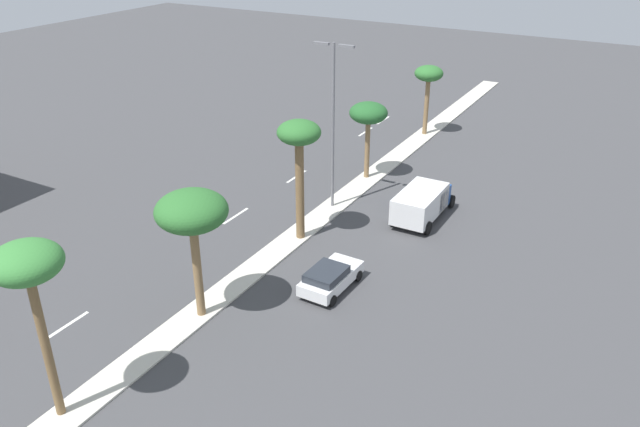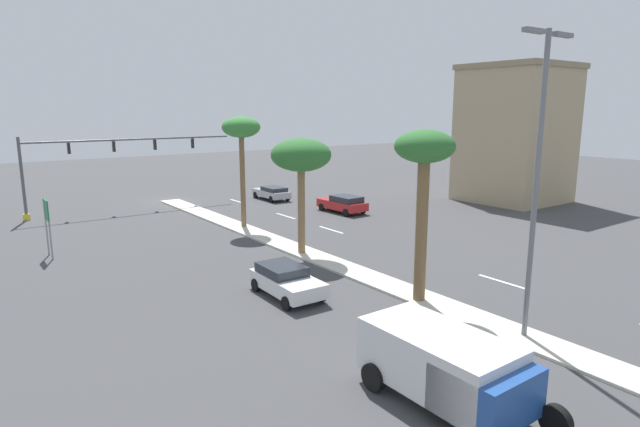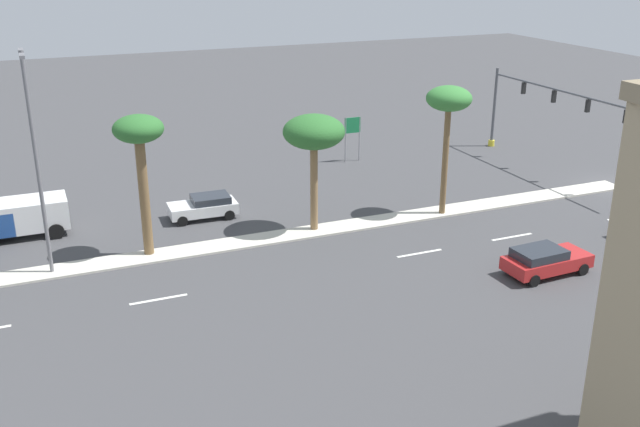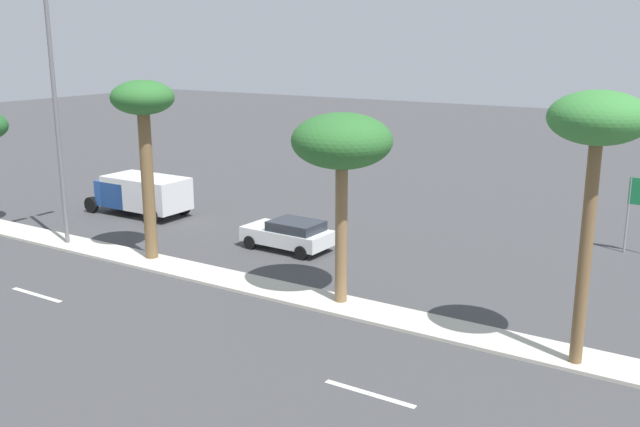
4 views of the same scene
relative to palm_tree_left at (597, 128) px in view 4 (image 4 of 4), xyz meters
The scene contains 10 objects.
ground_plane 17.35m from the palm_tree_left, 88.77° to the left, with size 160.00×160.00×0.00m, color #424244.
median_curb 25.45m from the palm_tree_left, 89.21° to the left, with size 1.80×77.78×0.12m, color beige.
lane_stripe_outboard 9.71m from the palm_tree_left, 137.68° to the left, with size 0.20×2.80×0.01m, color silver.
lane_stripe_mid 20.81m from the palm_tree_left, 104.38° to the left, with size 0.20×2.80×0.01m, color silver.
palm_tree_left is the anchor object (origin of this frame).
palm_tree_front 8.66m from the palm_tree_left, 86.08° to the left, with size 3.59×3.59×6.96m.
palm_tree_leading 18.40m from the palm_tree_left, 87.78° to the left, with size 2.67×2.67×7.78m.
street_lamp_leading 23.51m from the palm_tree_left, 89.38° to the left, with size 2.90×0.24×11.41m.
sedan_white_rear 16.32m from the palm_tree_left, 69.61° to the left, with size 2.17×4.25×1.44m.
box_truck 26.44m from the palm_tree_left, 75.60° to the left, with size 2.69×5.99×2.18m.
Camera 4 is at (-20.88, 10.63, 9.60)m, focal length 39.40 mm.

